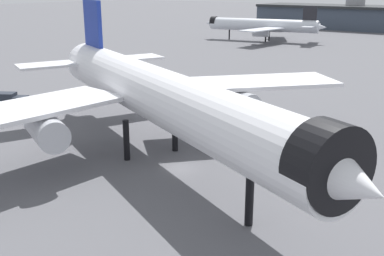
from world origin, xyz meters
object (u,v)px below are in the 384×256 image
service_truck_front (11,101)px  traffic_cone_near_nose (190,94)px  airliner_near_gate (159,96)px  airliner_far_taxiway (263,25)px

service_truck_front → traffic_cone_near_nose: (18.62, 27.99, -1.27)m
service_truck_front → traffic_cone_near_nose: service_truck_front is taller
traffic_cone_near_nose → airliner_near_gate: bearing=-58.4°
airliner_far_taxiway → service_truck_front: airliner_far_taxiway is taller
service_truck_front → airliner_far_taxiway: bearing=64.7°
service_truck_front → traffic_cone_near_nose: 33.64m
airliner_near_gate → service_truck_front: airliner_near_gate is taller
airliner_near_gate → traffic_cone_near_nose: (-19.16, 31.11, -8.07)m
airliner_far_taxiway → service_truck_front: 119.46m
airliner_near_gate → airliner_far_taxiway: size_ratio=1.30×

